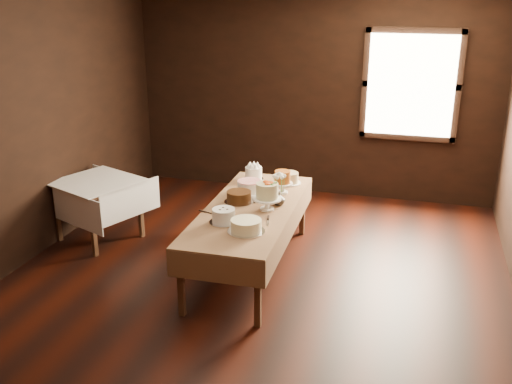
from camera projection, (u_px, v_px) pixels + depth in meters
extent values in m
cube|color=black|center=(250.00, 289.00, 5.75)|extent=(5.00, 6.00, 0.01)
cube|color=black|center=(312.00, 95.00, 7.99)|extent=(5.00, 0.02, 2.80)
cube|color=black|center=(55.00, 332.00, 2.56)|extent=(5.00, 0.02, 2.80)
cube|color=black|center=(16.00, 134.00, 5.93)|extent=(0.02, 6.00, 2.80)
cube|color=#FFEABF|center=(411.00, 86.00, 7.53)|extent=(1.10, 0.05, 1.30)
cube|color=#442817|center=(181.00, 285.00, 5.19)|extent=(0.06, 0.06, 0.62)
cube|color=#442817|center=(245.00, 204.00, 7.08)|extent=(0.06, 0.06, 0.62)
cube|color=#442817|center=(258.00, 295.00, 5.02)|extent=(0.06, 0.06, 0.62)
cube|color=#442817|center=(302.00, 210.00, 6.91)|extent=(0.06, 0.06, 0.62)
cube|color=#442817|center=(250.00, 211.00, 5.93)|extent=(0.86, 2.20, 0.04)
cube|color=#A57953|center=(250.00, 208.00, 5.92)|extent=(0.92, 2.26, 0.01)
cube|color=#442817|center=(57.00, 214.00, 6.73)|extent=(0.06, 0.06, 0.67)
cube|color=#442817|center=(104.00, 198.00, 7.22)|extent=(0.06, 0.06, 0.67)
cube|color=#442817|center=(93.00, 228.00, 6.33)|extent=(0.06, 0.06, 0.67)
cube|color=#442817|center=(141.00, 210.00, 6.83)|extent=(0.06, 0.06, 0.67)
cube|color=#442817|center=(96.00, 183.00, 6.66)|extent=(1.01, 1.01, 0.04)
cube|color=white|center=(96.00, 181.00, 6.65)|extent=(1.11, 1.11, 0.01)
cylinder|color=silver|center=(254.00, 179.00, 6.77)|extent=(0.23, 0.23, 0.01)
cylinder|color=white|center=(254.00, 173.00, 6.75)|extent=(0.20, 0.20, 0.14)
cylinder|color=white|center=(289.00, 183.00, 6.64)|extent=(0.27, 0.27, 0.01)
cylinder|color=beige|center=(289.00, 177.00, 6.62)|extent=(0.30, 0.30, 0.12)
cylinder|color=white|center=(249.00, 192.00, 6.35)|extent=(0.33, 0.33, 0.01)
cylinder|color=white|center=(249.00, 186.00, 6.33)|extent=(0.36, 0.36, 0.11)
cylinder|color=white|center=(282.00, 187.00, 6.31)|extent=(0.23, 0.23, 0.13)
cylinder|color=#AE5818|center=(283.00, 176.00, 6.27)|extent=(0.24, 0.24, 0.13)
cylinder|color=silver|center=(239.00, 202.00, 6.06)|extent=(0.31, 0.31, 0.01)
cylinder|color=#3B1F0C|center=(239.00, 196.00, 6.04)|extent=(0.28, 0.28, 0.11)
cylinder|color=white|center=(267.00, 203.00, 5.84)|extent=(0.29, 0.29, 0.14)
cylinder|color=beige|center=(267.00, 190.00, 5.79)|extent=(0.31, 0.31, 0.16)
cylinder|color=silver|center=(224.00, 222.00, 5.54)|extent=(0.28, 0.28, 0.01)
cylinder|color=white|center=(224.00, 215.00, 5.52)|extent=(0.28, 0.28, 0.13)
cylinder|color=silver|center=(246.00, 231.00, 5.34)|extent=(0.35, 0.35, 0.01)
cylinder|color=#F6EFBE|center=(246.00, 225.00, 5.32)|extent=(0.37, 0.37, 0.11)
cube|color=silver|center=(245.00, 218.00, 5.65)|extent=(0.21, 0.17, 0.01)
cube|color=silver|center=(268.00, 222.00, 5.54)|extent=(0.08, 0.24, 0.01)
cube|color=silver|center=(252.00, 198.00, 6.19)|extent=(0.12, 0.23, 0.01)
cube|color=silver|center=(278.00, 200.00, 6.13)|extent=(0.11, 0.23, 0.01)
cube|color=silver|center=(212.00, 214.00, 5.75)|extent=(0.24, 0.10, 0.01)
imported|color=#2D2823|center=(279.00, 199.00, 5.97)|extent=(0.14, 0.14, 0.13)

